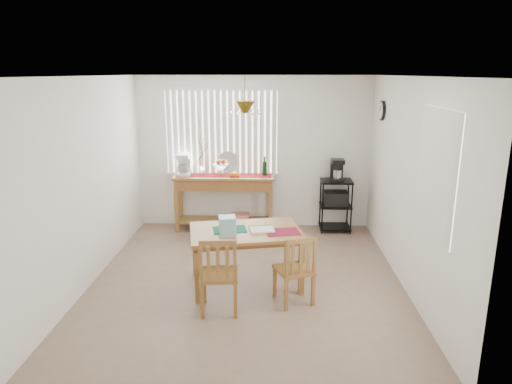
{
  "coord_description": "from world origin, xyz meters",
  "views": [
    {
      "loc": [
        0.32,
        -5.5,
        2.64
      ],
      "look_at": [
        0.1,
        0.55,
        1.05
      ],
      "focal_mm": 32.0,
      "sensor_mm": 36.0,
      "label": 1
    }
  ],
  "objects_px": {
    "sideboard": "(225,189)",
    "wire_cart": "(336,200)",
    "chair_right": "(295,270)",
    "chair_left": "(219,275)",
    "cart_items": "(337,170)",
    "dining_table": "(246,236)"
  },
  "relations": [
    {
      "from": "sideboard",
      "to": "wire_cart",
      "type": "relative_size",
      "value": 1.91
    },
    {
      "from": "sideboard",
      "to": "chair_right",
      "type": "relative_size",
      "value": 1.96
    },
    {
      "from": "sideboard",
      "to": "chair_right",
      "type": "bearing_deg",
      "value": -67.33
    },
    {
      "from": "wire_cart",
      "to": "chair_left",
      "type": "xyz_separation_m",
      "value": [
        -1.67,
        -2.84,
        -0.08
      ]
    },
    {
      "from": "wire_cart",
      "to": "chair_right",
      "type": "relative_size",
      "value": 1.03
    },
    {
      "from": "cart_items",
      "to": "dining_table",
      "type": "xyz_separation_m",
      "value": [
        -1.41,
        -2.14,
        -0.4
      ]
    },
    {
      "from": "cart_items",
      "to": "chair_right",
      "type": "relative_size",
      "value": 0.42
    },
    {
      "from": "wire_cart",
      "to": "chair_right",
      "type": "height_order",
      "value": "wire_cart"
    },
    {
      "from": "sideboard",
      "to": "wire_cart",
      "type": "bearing_deg",
      "value": 0.23
    },
    {
      "from": "chair_left",
      "to": "chair_right",
      "type": "distance_m",
      "value": 0.9
    },
    {
      "from": "wire_cart",
      "to": "sideboard",
      "type": "bearing_deg",
      "value": -179.77
    },
    {
      "from": "wire_cart",
      "to": "chair_left",
      "type": "bearing_deg",
      "value": -120.47
    },
    {
      "from": "chair_right",
      "to": "sideboard",
      "type": "bearing_deg",
      "value": 112.67
    },
    {
      "from": "sideboard",
      "to": "chair_right",
      "type": "xyz_separation_m",
      "value": [
        1.08,
        -2.6,
        -0.29
      ]
    },
    {
      "from": "cart_items",
      "to": "chair_right",
      "type": "xyz_separation_m",
      "value": [
        -0.81,
        -2.61,
        -0.63
      ]
    },
    {
      "from": "chair_left",
      "to": "cart_items",
      "type": "bearing_deg",
      "value": 59.61
    },
    {
      "from": "chair_left",
      "to": "sideboard",
      "type": "bearing_deg",
      "value": 94.46
    },
    {
      "from": "dining_table",
      "to": "chair_right",
      "type": "relative_size",
      "value": 1.76
    },
    {
      "from": "chair_left",
      "to": "chair_right",
      "type": "bearing_deg",
      "value": 15.1
    },
    {
      "from": "wire_cart",
      "to": "chair_right",
      "type": "distance_m",
      "value": 2.73
    },
    {
      "from": "cart_items",
      "to": "chair_right",
      "type": "bearing_deg",
      "value": -107.12
    },
    {
      "from": "wire_cart",
      "to": "cart_items",
      "type": "relative_size",
      "value": 2.43
    }
  ]
}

